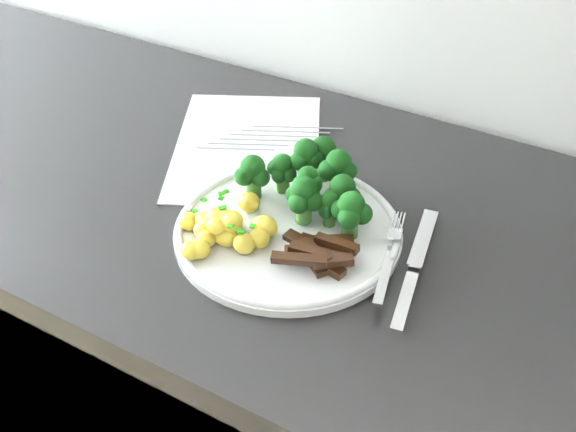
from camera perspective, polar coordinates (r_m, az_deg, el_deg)
recipe_paper at (r=1.03m, az=-3.31°, el=5.73°), size 0.32×0.36×0.00m
plate at (r=0.86m, az=0.00°, el=-1.15°), size 0.28×0.28×0.02m
broccoli at (r=0.88m, az=2.23°, el=2.86°), size 0.19×0.14×0.07m
potatoes at (r=0.84m, az=-5.18°, el=-0.97°), size 0.12×0.13×0.04m
beef_strips at (r=0.81m, az=2.57°, el=-2.94°), size 0.10×0.10×0.03m
fork at (r=0.81m, az=8.15°, el=-3.56°), size 0.05×0.16×0.02m
knife at (r=0.81m, az=9.92°, el=-5.16°), size 0.05×0.21×0.02m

